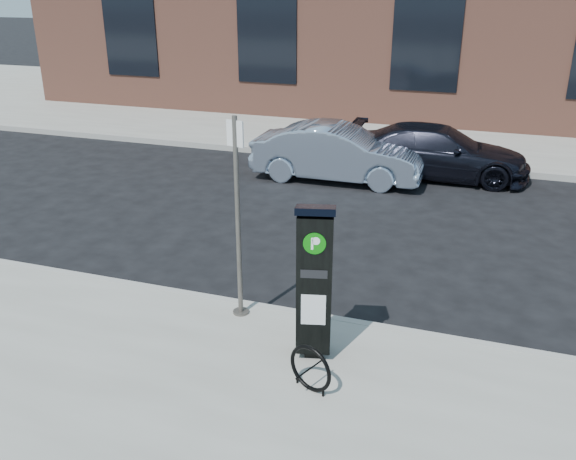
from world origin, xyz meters
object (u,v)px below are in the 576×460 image
at_px(sign_pole, 238,221).
at_px(car_silver, 338,153).
at_px(bike_rack, 310,369).
at_px(parking_kiosk, 314,280).
at_px(car_dark, 438,152).

xyz_separation_m(sign_pole, car_silver, (-0.39, 6.70, -0.84)).
xyz_separation_m(bike_rack, car_silver, (-1.77, 8.00, 0.23)).
height_order(sign_pole, car_silver, sign_pole).
bearing_deg(bike_rack, parking_kiosk, 125.75).
xyz_separation_m(parking_kiosk, car_dark, (0.57, 8.32, -0.53)).
bearing_deg(car_dark, sign_pole, 165.61).
relative_size(car_silver, car_dark, 0.94).
xyz_separation_m(sign_pole, car_dark, (1.78, 7.70, -0.88)).
distance_m(bike_rack, car_silver, 8.20).
bearing_deg(bike_rack, car_dark, 109.37).
height_order(sign_pole, car_dark, sign_pole).
distance_m(sign_pole, car_dark, 7.95).
bearing_deg(parking_kiosk, sign_pole, 139.08).
distance_m(parking_kiosk, car_dark, 8.36).
relative_size(bike_rack, car_silver, 0.14).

